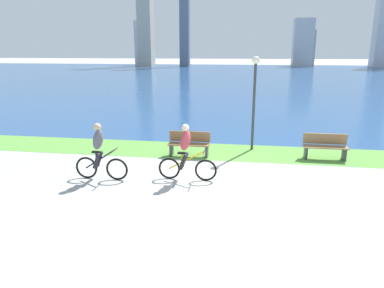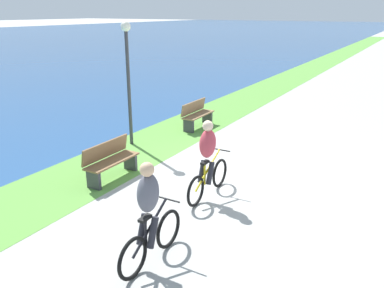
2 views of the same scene
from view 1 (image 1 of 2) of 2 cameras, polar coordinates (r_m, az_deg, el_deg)
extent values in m
plane|color=#9E9E99|center=(10.67, 6.44, -5.61)|extent=(300.00, 300.00, 0.00)
cube|color=#59933D|center=(13.37, 7.00, -1.34)|extent=(120.00, 2.29, 0.01)
cube|color=navy|center=(55.00, 8.61, 10.96)|extent=(300.00, 81.80, 0.00)
torus|color=black|center=(10.34, 2.25, -4.29)|extent=(0.65, 0.06, 0.65)
torus|color=black|center=(10.51, -3.71, -3.98)|extent=(0.65, 0.06, 0.65)
cylinder|color=gold|center=(10.33, -0.90, -2.62)|extent=(1.07, 0.04, 0.62)
cylinder|color=gold|center=(10.36, -1.66, -2.84)|extent=(0.04, 0.04, 0.48)
cube|color=black|center=(10.29, -1.67, -1.47)|extent=(0.24, 0.10, 0.05)
cylinder|color=black|center=(10.17, 2.01, -1.20)|extent=(0.03, 0.52, 0.03)
ellipsoid|color=#BF3F4C|center=(10.17, -1.08, 0.55)|extent=(0.40, 0.36, 0.65)
sphere|color=beige|center=(10.08, -1.09, 2.64)|extent=(0.22, 0.22, 0.22)
cylinder|color=#26262D|center=(10.44, -1.26, -2.60)|extent=(0.27, 0.11, 0.49)
cylinder|color=#26262D|center=(10.26, -1.46, -2.93)|extent=(0.27, 0.11, 0.49)
torus|color=black|center=(10.63, -12.10, -4.04)|extent=(0.67, 0.06, 0.67)
torus|color=black|center=(11.00, -16.76, -3.70)|extent=(0.67, 0.06, 0.67)
cylinder|color=black|center=(10.72, -14.69, -2.38)|extent=(0.93, 0.04, 0.62)
cylinder|color=black|center=(10.78, -15.25, -2.60)|extent=(0.04, 0.04, 0.49)
cube|color=black|center=(10.71, -15.35, -1.26)|extent=(0.24, 0.10, 0.05)
cylinder|color=black|center=(10.47, -12.53, -0.99)|extent=(0.03, 0.52, 0.03)
ellipsoid|color=#595966|center=(10.58, -15.02, 0.69)|extent=(0.40, 0.36, 0.65)
sphere|color=#D8AD84|center=(10.49, -15.16, 2.70)|extent=(0.22, 0.22, 0.22)
cylinder|color=#26262D|center=(10.85, -14.82, -2.34)|extent=(0.27, 0.11, 0.49)
cylinder|color=#26262D|center=(10.67, -15.24, -2.66)|extent=(0.27, 0.11, 0.49)
cube|color=brown|center=(12.67, -0.49, -0.05)|extent=(1.50, 0.45, 0.04)
cube|color=brown|center=(12.79, -0.35, 1.25)|extent=(1.50, 0.11, 0.40)
cube|color=#38383D|center=(12.64, 2.42, -1.15)|extent=(0.08, 0.37, 0.45)
cube|color=#38383D|center=(12.85, -3.35, -0.90)|extent=(0.08, 0.37, 0.45)
cube|color=olive|center=(13.19, 20.86, -0.45)|extent=(1.50, 0.45, 0.04)
cube|color=olive|center=(13.31, 20.79, 0.81)|extent=(1.50, 0.11, 0.40)
cube|color=#38383D|center=(13.40, 23.49, -1.49)|extent=(0.08, 0.37, 0.45)
cube|color=#38383D|center=(13.12, 18.00, -1.29)|extent=(0.08, 0.37, 0.45)
cylinder|color=#38383D|center=(13.50, 9.98, 5.85)|extent=(0.10, 0.10, 3.29)
sphere|color=white|center=(13.34, 10.33, 13.27)|extent=(0.28, 0.28, 0.28)
cube|color=#B7B7BC|center=(93.49, -7.86, 15.92)|extent=(4.29, 2.02, 10.84)
cube|color=#ADA899|center=(86.65, -7.61, 20.48)|extent=(3.19, 3.75, 24.32)
cube|color=slate|center=(84.97, -1.19, 21.60)|extent=(2.13, 2.35, 26.94)
cube|color=#B7B7BC|center=(89.48, 17.55, 15.43)|extent=(4.43, 3.97, 10.81)
cube|color=#ADA899|center=(91.83, 18.05, 14.60)|extent=(3.85, 2.75, 8.37)
camera|label=2|loc=(10.46, -46.52, 10.78)|focal=36.84mm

